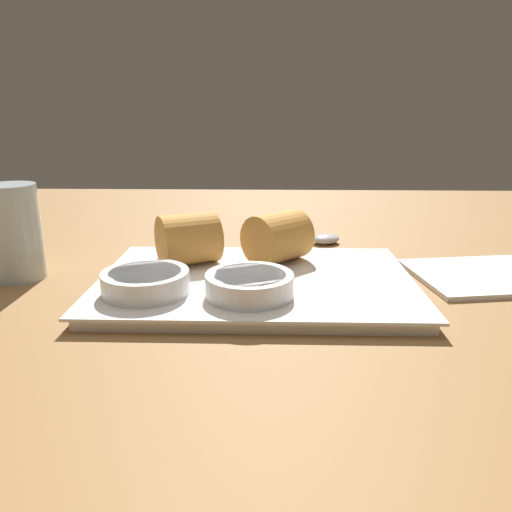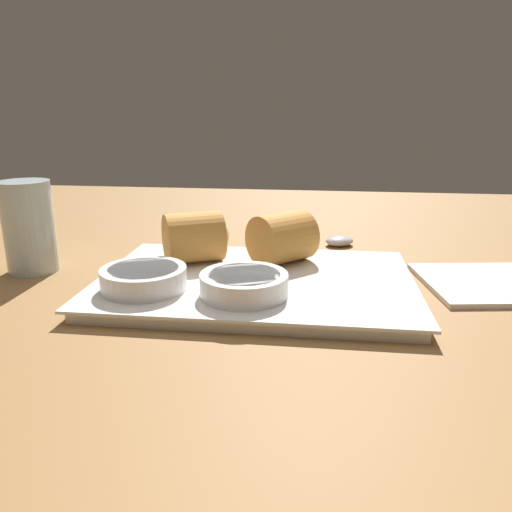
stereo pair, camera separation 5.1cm
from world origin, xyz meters
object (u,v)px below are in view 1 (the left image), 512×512
at_px(dipping_bowl_near, 249,284).
at_px(drinking_glass, 14,232).
at_px(napkin, 483,276).
at_px(dipping_bowl_far, 146,281).
at_px(serving_plate, 256,283).
at_px(spoon, 316,241).

bearing_deg(dipping_bowl_near, drinking_glass, -17.70).
xyz_separation_m(dipping_bowl_near, napkin, (-0.27, -0.10, -0.02)).
bearing_deg(dipping_bowl_far, napkin, -165.72).
distance_m(serving_plate, napkin, 0.27).
xyz_separation_m(serving_plate, napkin, (-0.27, -0.05, -0.00)).
height_order(spoon, napkin, spoon).
bearing_deg(spoon, dipping_bowl_far, 51.21).
xyz_separation_m(spoon, drinking_glass, (0.37, 0.16, 0.05)).
bearing_deg(serving_plate, dipping_bowl_near, 84.96).
bearing_deg(dipping_bowl_far, drinking_glass, -25.79).
height_order(spoon, drinking_glass, drinking_glass).
xyz_separation_m(serving_plate, dipping_bowl_far, (0.11, 0.05, 0.02)).
bearing_deg(napkin, drinking_glass, 1.40).
relative_size(serving_plate, dipping_bowl_near, 3.91).
distance_m(dipping_bowl_far, spoon, 0.31).
bearing_deg(dipping_bowl_near, dipping_bowl_far, -2.93).
relative_size(spoon, drinking_glass, 1.75).
xyz_separation_m(dipping_bowl_far, napkin, (-0.38, -0.10, -0.02)).
xyz_separation_m(spoon, napkin, (-0.19, 0.14, -0.00)).
bearing_deg(dipping_bowl_near, napkin, -159.59).
bearing_deg(drinking_glass, napkin, -178.60).
bearing_deg(dipping_bowl_far, spoon, -128.79).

